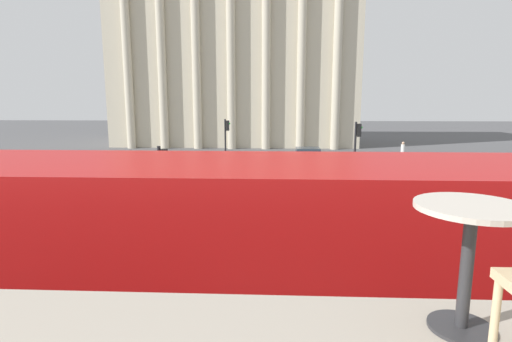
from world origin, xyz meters
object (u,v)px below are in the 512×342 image
traffic_light_far (226,138)px  pedestrian_white (403,151)px  pedestrian_grey (268,170)px  plaza_building_left (236,44)px  car_white (310,156)px  traffic_light_mid (356,147)px  pedestrian_black (319,190)px  cafe_dining_table (469,239)px  double_decker_bus (209,286)px  traffic_light_near (162,180)px

traffic_light_far → pedestrian_white: traffic_light_far is taller
traffic_light_far → pedestrian_grey: (2.97, -3.68, -1.58)m
plaza_building_left → traffic_light_far: size_ratio=7.30×
plaza_building_left → car_white: 21.09m
traffic_light_mid → pedestrian_white: bearing=61.8°
plaza_building_left → traffic_light_far: plaza_building_left is taller
pedestrian_black → pedestrian_white: bearing=52.7°
traffic_light_far → cafe_dining_table: bearing=-80.2°
double_decker_bus → plaza_building_left: size_ratio=0.40×
plaza_building_left → pedestrian_grey: 26.89m
double_decker_bus → plaza_building_left: plaza_building_left is taller
cafe_dining_table → pedestrian_white: 32.80m
cafe_dining_table → car_white: 30.10m
cafe_dining_table → traffic_light_near: 12.66m
cafe_dining_table → pedestrian_grey: (-1.47, 21.96, -3.42)m
pedestrian_grey → double_decker_bus: bearing=8.2°
traffic_light_mid → traffic_light_far: bearing=142.9°
double_decker_bus → traffic_light_near: double_decker_bus is taller
pedestrian_white → plaza_building_left: bearing=-101.0°
traffic_light_near → traffic_light_mid: (8.39, 8.25, 0.26)m
plaza_building_left → pedestrian_black: size_ratio=15.86×
cafe_dining_table → pedestrian_grey: cafe_dining_table is taller
cafe_dining_table → car_white: size_ratio=0.17×
pedestrian_grey → pedestrian_white: bearing=139.9°
plaza_building_left → pedestrian_grey: (4.16, -24.29, -10.75)m
traffic_light_mid → traffic_light_near: bearing=-135.5°
traffic_light_near → car_white: 19.64m
traffic_light_far → pedestrian_grey: 4.98m
double_decker_bus → pedestrian_white: (11.58, 27.82, -1.35)m
cafe_dining_table → pedestrian_grey: bearing=93.8°
traffic_light_near → cafe_dining_table: bearing=-66.4°
cafe_dining_table → pedestrian_grey: size_ratio=0.46×
double_decker_bus → pedestrian_white: 30.17m
pedestrian_grey → pedestrian_black: 6.55m
plaza_building_left → pedestrian_white: (15.18, -15.06, -10.66)m
traffic_light_near → plaza_building_left: bearing=91.0°
plaza_building_left → traffic_light_near: (0.62, -34.80, -9.35)m
pedestrian_black → car_white: bearing=78.7°
car_white → pedestrian_black: 13.95m
pedestrian_grey → car_white: bearing=167.5°
traffic_light_near → car_white: (6.77, 18.37, -1.61)m
cafe_dining_table → car_white: cafe_dining_table is taller
car_white → pedestrian_grey: (-3.24, -7.86, 0.21)m
double_decker_bus → pedestrian_grey: 18.65m
pedestrian_grey → pedestrian_white: pedestrian_white is taller
car_white → traffic_light_far: bearing=99.0°
cafe_dining_table → traffic_light_near: bearing=113.6°
traffic_light_mid → pedestrian_white: traffic_light_mid is taller
cafe_dining_table → plaza_building_left: bearing=96.9°
double_decker_bus → cafe_dining_table: cafe_dining_table is taller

